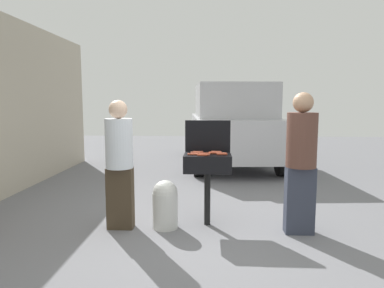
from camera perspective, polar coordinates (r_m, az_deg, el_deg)
name	(u,v)px	position (r m, az deg, el deg)	size (l,w,h in m)	color
ground_plane	(200,231)	(4.48, 1.27, -13.97)	(24.00, 24.00, 0.00)	slate
bbq_grill	(207,165)	(4.50, 2.54, -3.47)	(0.60, 0.44, 0.93)	black
grill_lid_open	(208,136)	(4.67, 2.58, 1.30)	(0.60, 0.05, 0.42)	black
hot_dog_0	(204,155)	(4.35, 2.03, -1.73)	(0.03, 0.03, 0.13)	#C6593D
hot_dog_1	(205,154)	(4.43, 2.14, -1.56)	(0.03, 0.03, 0.13)	#AD4228
hot_dog_2	(198,152)	(4.56, 0.99, -1.32)	(0.03, 0.03, 0.13)	#C6593D
hot_dog_3	(216,152)	(4.55, 4.01, -1.35)	(0.03, 0.03, 0.13)	#C6593D
hot_dog_4	(222,154)	(4.40, 4.93, -1.66)	(0.03, 0.03, 0.13)	#AD4228
hot_dog_5	(200,154)	(4.41, 1.30, -1.61)	(0.03, 0.03, 0.13)	#AD4228
hot_dog_6	(193,154)	(4.37, 0.11, -1.67)	(0.03, 0.03, 0.13)	#B74C33
hot_dog_7	(196,153)	(4.50, 0.59, -1.43)	(0.03, 0.03, 0.13)	#C6593D
hot_dog_8	(221,153)	(4.46, 4.79, -1.54)	(0.03, 0.03, 0.13)	#C6593D
hot_dog_9	(214,153)	(4.52, 3.63, -1.41)	(0.03, 0.03, 0.13)	#B74C33
hot_dog_10	(213,153)	(4.49, 3.51, -1.47)	(0.03, 0.03, 0.13)	#AD4228
hot_dog_11	(216,152)	(4.58, 3.92, -1.29)	(0.03, 0.03, 0.13)	#C6593D
hot_dog_12	(202,155)	(4.31, 1.71, -1.80)	(0.03, 0.03, 0.13)	#AD4228
propane_tank	(165,203)	(4.49, -4.39, -9.62)	(0.32, 0.32, 0.62)	silver
person_left	(119,160)	(4.45, -11.75, -2.55)	(0.34, 0.34, 1.62)	#3F3323
person_right	(301,158)	(4.38, 17.34, -2.20)	(0.36, 0.36, 1.71)	#333847
parked_minivan	(232,124)	(8.99, 6.47, 3.23)	(2.30, 4.53, 2.02)	#B7B7BC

